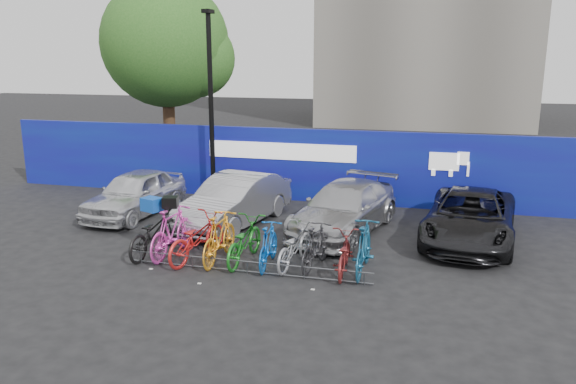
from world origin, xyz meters
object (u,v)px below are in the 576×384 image
(bike_3, at_px, (219,238))
(bike_6, at_px, (294,246))
(bike_rack, at_px, (247,267))
(car_1, at_px, (235,201))
(bike_5, at_px, (268,245))
(bike_1, at_px, (172,232))
(bike_8, at_px, (343,254))
(car_0, at_px, (135,193))
(bike_2, at_px, (197,238))
(bike_7, at_px, (316,246))
(car_2, at_px, (344,208))
(bike_0, at_px, (153,232))
(car_3, at_px, (470,217))
(tree, at_px, (171,46))
(bike_4, at_px, (244,241))
(bike_9, at_px, (364,248))
(lamppost, at_px, (211,101))

(bike_3, distance_m, bike_6, 1.77)
(bike_rack, bearing_deg, bike_3, 146.92)
(car_1, bearing_deg, bike_5, -45.90)
(bike_1, bearing_deg, bike_8, -177.85)
(car_0, xyz_separation_m, bike_2, (3.36, -3.12, -0.13))
(car_0, height_order, bike_7, car_0)
(car_2, height_order, bike_0, car_2)
(bike_1, xyz_separation_m, bike_2, (0.70, -0.13, -0.06))
(bike_2, height_order, bike_3, bike_3)
(car_3, relative_size, bike_1, 2.34)
(bike_rack, height_order, bike_0, bike_0)
(tree, distance_m, bike_3, 12.53)
(bike_3, bearing_deg, bike_0, -1.48)
(car_3, xyz_separation_m, bike_0, (-7.47, -2.94, -0.10))
(car_3, bearing_deg, tree, 155.68)
(bike_1, xyz_separation_m, bike_4, (1.82, 0.02, -0.09))
(bike_rack, xyz_separation_m, bike_0, (-2.60, 0.63, 0.38))
(bike_4, height_order, bike_8, bike_4)
(bike_0, distance_m, bike_5, 2.93)
(bike_2, distance_m, bike_7, 2.83)
(bike_3, xyz_separation_m, bike_8, (2.92, -0.01, -0.13))
(bike_0, distance_m, bike_8, 4.66)
(tree, xyz_separation_m, bike_8, (8.83, -10.11, -4.61))
(car_1, height_order, bike_1, car_1)
(bike_rack, relative_size, car_1, 1.30)
(car_0, height_order, bike_9, car_0)
(bike_4, xyz_separation_m, bike_6, (1.20, 0.05, -0.04))
(bike_4, distance_m, bike_8, 2.36)
(tree, bearing_deg, car_2, -40.20)
(bike_rack, height_order, bike_9, bike_9)
(bike_6, bearing_deg, car_1, -39.01)
(bike_5, bearing_deg, bike_rack, 55.08)
(car_2, xyz_separation_m, bike_0, (-4.20, -2.95, -0.12))
(car_1, relative_size, bike_6, 2.36)
(tree, height_order, lamppost, tree)
(bike_0, xyz_separation_m, bike_4, (2.30, 0.04, -0.03))
(tree, xyz_separation_m, car_0, (1.99, -7.01, -4.39))
(lamppost, distance_m, bike_2, 6.37)
(car_2, distance_m, bike_9, 3.02)
(car_1, bearing_deg, car_2, 14.48)
(bike_4, xyz_separation_m, bike_5, (0.63, -0.13, -0.01))
(car_2, distance_m, bike_6, 2.95)
(bike_3, distance_m, bike_8, 2.93)
(bike_2, distance_m, bike_9, 3.91)
(bike_4, bearing_deg, bike_6, -174.63)
(lamppost, xyz_separation_m, bike_8, (5.26, -5.45, -2.82))
(lamppost, relative_size, car_1, 1.42)
(bike_0, distance_m, bike_2, 1.18)
(bike_0, height_order, bike_2, bike_0)
(bike_rack, relative_size, bike_7, 3.29)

